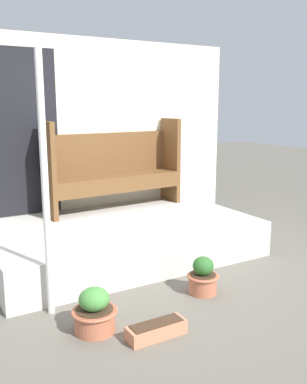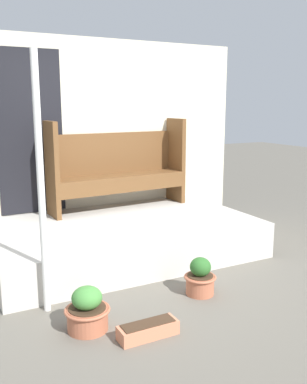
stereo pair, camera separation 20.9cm
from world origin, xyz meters
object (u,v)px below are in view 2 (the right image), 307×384
Objects in this scene: bench at (118,165)px; flower_pot_middle at (200,278)px; support_post at (41,187)px; flower_pot_left at (87,311)px; planter_box_rect at (148,330)px.

bench is 2.15m from flower_pot_middle.
support_post is 2.15m from bench.
flower_pot_left is 0.77× the size of planter_box_rect.
flower_pot_middle is 0.91m from planter_box_rect.
flower_pot_middle is 0.76× the size of planter_box_rect.
flower_pot_middle is (1.37, -0.35, -0.94)m from support_post.
flower_pot_left reaches higher than flower_pot_middle.
bench is 2.56m from flower_pot_left.
support_post is 5.97× the size of flower_pot_left.
flower_pot_left is (0.21, -0.48, -0.94)m from support_post.
bench reaches higher than flower_pot_middle.
bench is 5.15× the size of flower_pot_middle.
planter_box_rect is (-0.78, -0.46, -0.10)m from flower_pot_middle.
support_post is 4.61× the size of planter_box_rect.
flower_pot_middle is (1.16, 0.13, -0.00)m from flower_pot_left.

